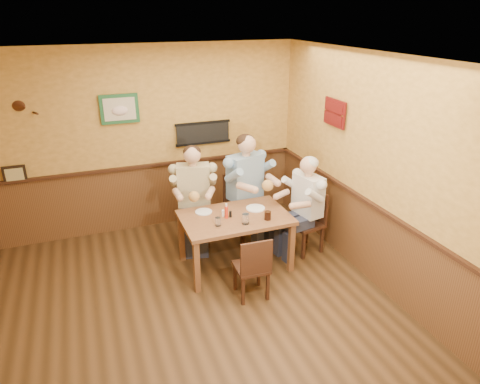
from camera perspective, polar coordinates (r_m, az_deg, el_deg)
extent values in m
plane|color=#362210|center=(5.05, -7.84, -16.79)|extent=(5.00, 5.00, 0.00)
cube|color=silver|center=(3.91, -10.14, 16.61)|extent=(5.00, 5.00, 0.02)
cube|color=gold|center=(6.61, -13.59, 6.50)|extent=(5.00, 0.02, 2.80)
cube|color=gold|center=(5.32, 18.39, 1.91)|extent=(0.02, 5.00, 2.80)
cube|color=brown|center=(6.90, -12.88, -0.72)|extent=(5.00, 0.02, 1.00)
cube|color=brown|center=(5.68, 17.10, -6.60)|extent=(0.02, 5.00, 1.00)
cube|color=black|center=(6.75, -4.95, 7.84)|extent=(0.88, 0.03, 0.34)
cube|color=#1E592F|center=(6.43, -15.77, 10.61)|extent=(0.54, 0.03, 0.42)
cube|color=black|center=(6.69, -27.84, 2.05)|extent=(0.30, 0.03, 0.26)
cube|color=#611012|center=(5.96, 12.51, 10.28)|extent=(0.03, 0.48, 0.36)
cube|color=brown|center=(5.58, -0.66, -3.42)|extent=(1.40, 0.90, 0.05)
cube|color=brown|center=(5.28, -5.79, -9.93)|extent=(0.07, 0.07, 0.70)
cube|color=brown|center=(5.68, 6.85, -7.41)|extent=(0.07, 0.07, 0.70)
cube|color=brown|center=(5.93, -7.80, -6.04)|extent=(0.07, 0.07, 0.70)
cube|color=brown|center=(6.29, 3.62, -4.06)|extent=(0.07, 0.07, 0.70)
cylinder|color=silver|center=(5.31, -2.96, -3.97)|extent=(0.08, 0.08, 0.11)
cylinder|color=white|center=(5.35, 0.75, -3.60)|extent=(0.09, 0.09, 0.13)
cylinder|color=black|center=(5.46, 3.71, -3.15)|extent=(0.10, 0.10, 0.11)
cylinder|color=red|center=(5.48, -1.83, -2.63)|extent=(0.05, 0.05, 0.18)
cylinder|color=white|center=(5.55, -2.27, -2.84)|extent=(0.04, 0.04, 0.09)
cylinder|color=black|center=(5.52, -1.28, -2.97)|extent=(0.04, 0.04, 0.08)
cylinder|color=silver|center=(5.68, -4.88, -2.64)|extent=(0.23, 0.23, 0.01)
cylinder|color=white|center=(5.76, 2.07, -2.17)|extent=(0.26, 0.26, 0.02)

